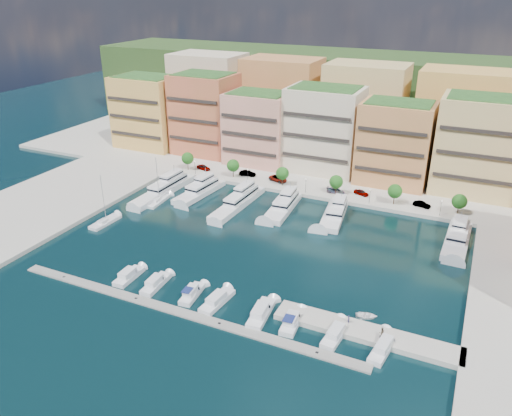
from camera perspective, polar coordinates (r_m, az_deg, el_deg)
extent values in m
plane|color=black|center=(115.07, 0.38, -4.13)|extent=(400.00, 400.00, 0.00)
cube|color=#9E998E|center=(168.80, 9.20, 5.08)|extent=(220.00, 64.00, 2.00)
cube|color=#9E998E|center=(144.46, -24.04, -0.20)|extent=(34.00, 76.00, 2.00)
cube|color=#203515|center=(213.51, 12.90, 8.87)|extent=(240.00, 40.00, 58.00)
cube|color=gray|center=(94.23, -9.10, -11.63)|extent=(72.00, 2.20, 0.35)
cube|color=#9E998E|center=(89.79, 12.40, -14.01)|extent=(32.00, 5.00, 2.00)
cube|color=gold|center=(183.22, -12.20, 10.62)|extent=(22.00, 16.00, 24.00)
cube|color=black|center=(176.90, -13.79, 9.99)|extent=(20.24, 0.50, 0.90)
cube|color=#234C1E|center=(180.78, -12.55, 14.43)|extent=(19.36, 14.08, 0.80)
cube|color=#C25540|center=(172.61, -5.83, 10.55)|extent=(20.00, 16.00, 26.00)
cube|color=black|center=(165.79, -7.29, 9.90)|extent=(18.40, 0.50, 0.90)
cube|color=#234C1E|center=(169.93, -6.03, 14.94)|extent=(17.60, 14.08, 0.80)
cube|color=#DF8A7C|center=(161.94, 0.34, 9.02)|extent=(20.00, 15.00, 22.00)
cube|color=black|center=(155.19, -0.86, 8.33)|extent=(18.40, 0.50, 0.90)
cube|color=#234C1E|center=(159.30, 0.35, 12.97)|extent=(17.60, 13.20, 0.80)
cube|color=beige|center=(156.16, 7.76, 8.78)|extent=(22.00, 16.00, 25.00)
cube|color=black|center=(148.58, 6.78, 8.03)|extent=(20.24, 0.50, 0.90)
cube|color=#234C1E|center=(153.24, 8.04, 13.43)|extent=(19.36, 14.08, 0.80)
cube|color=#CC7E4C|center=(149.83, 15.59, 7.04)|extent=(20.00, 15.00, 23.00)
cube|color=black|center=(142.51, 15.01, 6.22)|extent=(18.40, 0.50, 0.90)
cube|color=#234C1E|center=(146.91, 16.11, 11.46)|extent=(17.60, 13.20, 0.80)
cube|color=tan|center=(149.73, 24.10, 6.38)|extent=(22.00, 16.00, 26.00)
cube|color=black|center=(141.81, 23.94, 5.48)|extent=(20.24, 0.50, 0.90)
cube|color=#234C1E|center=(146.63, 25.00, 11.35)|extent=(19.36, 14.08, 0.80)
cube|color=beige|center=(196.13, -5.39, 12.84)|extent=(26.00, 18.00, 30.00)
cube|color=#CC7E4C|center=(183.18, 2.96, 12.09)|extent=(26.00, 18.00, 30.00)
cube|color=tan|center=(174.47, 12.29, 10.95)|extent=(26.00, 18.00, 30.00)
cube|color=gold|center=(170.66, 22.22, 9.42)|extent=(26.00, 18.00, 30.00)
cylinder|color=#473323|center=(158.78, -7.78, 4.88)|extent=(0.24, 0.24, 3.00)
sphere|color=#164914|center=(158.05, -7.82, 5.65)|extent=(3.80, 3.80, 3.80)
cylinder|color=#473323|center=(151.15, -2.62, 4.07)|extent=(0.24, 0.24, 3.00)
sphere|color=#164914|center=(150.38, -2.64, 4.87)|extent=(3.80, 3.80, 3.80)
cylinder|color=#473323|center=(144.89, 3.02, 3.14)|extent=(0.24, 0.24, 3.00)
sphere|color=#164914|center=(144.09, 3.04, 3.97)|extent=(3.80, 3.80, 3.80)
cylinder|color=#473323|center=(140.19, 9.09, 2.11)|extent=(0.24, 0.24, 3.00)
sphere|color=#164914|center=(139.36, 9.15, 2.96)|extent=(3.80, 3.80, 3.80)
cylinder|color=#473323|center=(137.20, 15.49, 0.99)|extent=(0.24, 0.24, 3.00)
sphere|color=#164914|center=(136.36, 15.59, 1.86)|extent=(3.80, 3.80, 3.80)
cylinder|color=#473323|center=(136.04, 22.08, -0.17)|extent=(0.24, 0.24, 3.00)
sphere|color=#164914|center=(135.19, 22.23, 0.69)|extent=(3.80, 3.80, 3.80)
cylinder|color=black|center=(154.75, -6.98, 4.60)|extent=(0.10, 0.10, 4.00)
sphere|color=#FFF2CC|center=(154.07, -7.02, 5.31)|extent=(0.30, 0.30, 0.30)
cylinder|color=black|center=(146.52, -0.95, 3.63)|extent=(0.10, 0.10, 4.00)
sphere|color=#FFF2CC|center=(145.80, -0.96, 4.38)|extent=(0.30, 0.30, 0.30)
cylinder|color=black|center=(140.13, 5.70, 2.51)|extent=(0.10, 0.10, 4.00)
sphere|color=#FFF2CC|center=(139.38, 5.73, 3.29)|extent=(0.30, 0.30, 0.30)
cylinder|color=black|center=(135.83, 12.86, 1.27)|extent=(0.10, 0.10, 4.00)
sphere|color=#FFF2CC|center=(135.06, 12.94, 2.07)|extent=(0.30, 0.30, 0.30)
cylinder|color=black|center=(133.85, 20.35, -0.05)|extent=(0.10, 0.10, 4.00)
sphere|color=#FFF2CC|center=(133.07, 20.48, 0.75)|extent=(0.30, 0.30, 0.30)
cube|color=silver|center=(144.70, -10.54, 1.80)|extent=(5.29, 26.11, 2.30)
cube|color=silver|center=(145.90, -10.02, 2.90)|extent=(4.18, 14.39, 1.80)
cube|color=black|center=(145.90, -10.02, 2.90)|extent=(4.24, 14.45, 0.55)
cube|color=silver|center=(146.92, -9.61, 3.75)|extent=(3.00, 7.86, 1.40)
cylinder|color=#B2B2B7|center=(147.58, -9.32, 4.53)|extent=(0.14, 0.14, 1.80)
cube|color=silver|center=(142.13, -6.49, 1.64)|extent=(6.73, 19.68, 2.30)
cube|color=silver|center=(142.88, -6.13, 2.67)|extent=(5.03, 10.95, 1.80)
cube|color=black|center=(142.88, -6.13, 2.67)|extent=(5.09, 11.02, 0.55)
cube|color=silver|center=(143.53, -5.84, 3.47)|extent=(3.49, 6.04, 1.40)
cylinder|color=#B2B2B7|center=(143.90, -5.64, 4.22)|extent=(0.14, 0.14, 1.80)
cube|color=black|center=(142.30, -6.48, 1.47)|extent=(6.78, 19.74, 0.35)
cube|color=silver|center=(134.03, -2.12, 0.34)|extent=(5.25, 24.48, 2.30)
cube|color=silver|center=(135.20, -1.66, 1.52)|extent=(4.07, 13.51, 1.80)
cube|color=black|center=(135.20, -1.66, 1.52)|extent=(4.14, 13.57, 0.55)
cube|color=silver|center=(136.21, -1.31, 2.42)|extent=(2.89, 7.39, 1.40)
cylinder|color=#B2B2B7|center=(136.84, -1.05, 3.25)|extent=(0.14, 0.14, 1.80)
cube|color=silver|center=(131.75, 3.04, -0.12)|extent=(6.28, 19.31, 2.30)
cube|color=silver|center=(132.54, 3.37, 0.99)|extent=(4.78, 10.72, 1.80)
cube|color=black|center=(132.54, 3.37, 0.99)|extent=(4.85, 10.78, 0.55)
cube|color=silver|center=(133.22, 3.63, 1.86)|extent=(3.36, 5.90, 1.40)
cylinder|color=#B2B2B7|center=(133.61, 3.83, 2.66)|extent=(0.14, 0.14, 1.80)
cube|color=silver|center=(128.41, 8.86, -1.08)|extent=(7.05, 18.09, 2.30)
cube|color=silver|center=(129.11, 9.15, 0.05)|extent=(5.17, 10.12, 1.80)
cube|color=black|center=(129.11, 9.15, 0.05)|extent=(5.24, 10.18, 0.55)
cube|color=silver|center=(129.71, 9.37, 0.93)|extent=(3.55, 5.61, 1.40)
cylinder|color=#B2B2B7|center=(130.04, 9.55, 1.74)|extent=(0.14, 0.14, 1.80)
cube|color=black|center=(128.60, 8.85, -1.26)|extent=(7.11, 18.14, 0.35)
cube|color=silver|center=(123.90, 21.95, -3.67)|extent=(5.47, 19.70, 2.30)
cube|color=silver|center=(124.78, 22.17, -2.45)|extent=(4.36, 10.87, 1.80)
cube|color=black|center=(124.78, 22.17, -2.45)|extent=(4.42, 10.93, 0.55)
cube|color=silver|center=(125.55, 22.34, -1.50)|extent=(3.14, 5.95, 1.40)
cylinder|color=#B2B2B7|center=(125.99, 22.49, -0.63)|extent=(0.14, 0.14, 1.80)
cube|color=silver|center=(105.49, -14.30, -7.69)|extent=(2.86, 7.61, 1.40)
cube|color=silver|center=(104.58, -14.50, -7.18)|extent=(2.16, 3.68, 1.10)
cube|color=black|center=(105.68, -13.98, -6.92)|extent=(1.90, 0.16, 0.55)
cube|color=silver|center=(101.88, -11.35, -8.61)|extent=(3.01, 8.18, 1.40)
cube|color=silver|center=(100.92, -11.54, -8.10)|extent=(2.20, 3.97, 1.10)
cube|color=black|center=(102.13, -11.01, -7.79)|extent=(1.82, 0.21, 0.55)
cube|color=silver|center=(97.78, -7.30, -9.84)|extent=(3.13, 7.55, 1.40)
cube|color=silver|center=(96.80, -7.46, -9.31)|extent=(2.21, 3.70, 1.10)
cube|color=black|center=(97.97, -7.00, -9.01)|extent=(1.70, 0.28, 0.55)
cube|color=navy|center=(95.81, -7.78, -9.29)|extent=(1.88, 2.37, 0.12)
cube|color=silver|center=(95.39, -4.45, -10.67)|extent=(3.45, 8.90, 1.40)
cube|color=silver|center=(94.34, -4.60, -10.16)|extent=(2.46, 4.35, 1.10)
cube|color=black|center=(95.72, -4.09, -9.76)|extent=(1.93, 0.27, 0.55)
cube|color=silver|center=(92.02, 0.59, -12.07)|extent=(3.65, 9.39, 1.40)
cube|color=silver|center=(90.92, 0.47, -11.56)|extent=(2.59, 4.59, 1.10)
cube|color=black|center=(92.43, 0.95, -11.08)|extent=(2.01, 0.29, 0.55)
cube|color=silver|center=(90.23, 4.14, -12.98)|extent=(3.19, 7.79, 1.40)
cube|color=silver|center=(89.17, 4.07, -12.46)|extent=(2.31, 3.80, 1.10)
cube|color=black|center=(90.47, 4.42, -12.05)|extent=(1.87, 0.25, 0.55)
cube|color=navy|center=(88.06, 3.84, -12.50)|extent=(1.99, 2.42, 0.12)
cube|color=silver|center=(88.42, 9.10, -14.18)|extent=(3.24, 8.44, 1.40)
cube|color=silver|center=(87.31, 9.07, -13.67)|extent=(2.30, 4.12, 1.10)
cube|color=black|center=(88.73, 9.38, -13.18)|extent=(1.78, 0.27, 0.55)
cube|color=silver|center=(87.29, 14.34, -15.32)|extent=(3.56, 9.25, 1.40)
cube|color=silver|center=(86.13, 14.37, -14.83)|extent=(2.41, 4.54, 1.10)
cube|color=black|center=(87.69, 14.60, -14.26)|extent=(1.69, 0.33, 0.55)
cube|color=silver|center=(139.04, -11.11, 0.72)|extent=(3.48, 9.75, 1.20)
cube|color=silver|center=(137.98, -11.37, 0.92)|extent=(1.81, 2.52, 0.60)
cylinder|color=#B2B2B7|center=(136.93, -11.21, 3.33)|extent=(0.14, 0.14, 12.00)
cylinder|color=#B2B2B7|center=(137.36, -11.51, 1.12)|extent=(0.46, 4.30, 0.10)
cube|color=silver|center=(130.02, -16.83, -1.63)|extent=(3.21, 9.12, 1.20)
cube|color=silver|center=(129.05, -17.14, -1.42)|extent=(1.78, 2.33, 0.60)
cylinder|color=#B2B2B7|center=(127.68, -17.06, 1.12)|extent=(0.14, 0.14, 12.00)
cylinder|color=#B2B2B7|center=(128.46, -17.30, -1.22)|extent=(0.29, 4.05, 0.10)
imported|color=beige|center=(92.66, 9.89, -12.08)|extent=(1.58, 1.37, 0.82)
imported|color=white|center=(93.58, 12.52, -11.93)|extent=(4.48, 3.75, 0.80)
imported|color=gray|center=(158.36, -6.02, 4.65)|extent=(5.06, 3.09, 1.61)
imported|color=gray|center=(152.35, -0.98, 3.99)|extent=(5.14, 2.11, 1.66)
imported|color=gray|center=(148.27, 2.55, 3.37)|extent=(6.36, 4.38, 1.62)
imported|color=gray|center=(141.44, 9.10, 1.98)|extent=(5.23, 2.49, 1.47)
imported|color=gray|center=(141.44, 11.95, 1.74)|extent=(4.67, 3.08, 1.48)
imported|color=gray|center=(137.97, 18.42, 0.39)|extent=(4.72, 2.60, 1.48)
imported|color=#252448|center=(89.84, 10.54, -12.37)|extent=(0.64, 0.67, 1.55)
imported|color=#4B3D2D|center=(87.68, 14.17, -13.64)|extent=(1.21, 1.16, 1.96)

